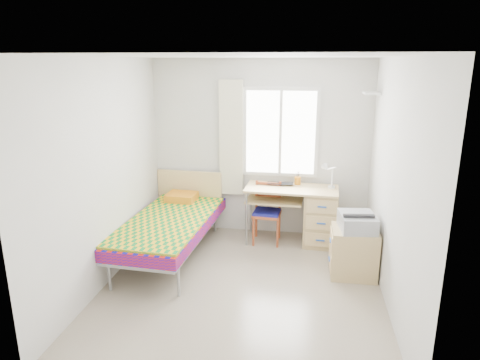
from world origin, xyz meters
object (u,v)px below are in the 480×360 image
(desk, at_px, (316,214))
(printer, at_px, (357,221))
(cabinet, at_px, (353,252))
(bed, at_px, (171,223))
(chair, at_px, (268,208))

(desk, distance_m, printer, 1.06)
(desk, relative_size, cabinet, 2.23)
(bed, xyz_separation_m, cabinet, (2.38, -0.21, -0.15))
(chair, bearing_deg, bed, -148.00)
(cabinet, bearing_deg, desk, 116.21)
(bed, relative_size, chair, 2.49)
(bed, height_order, cabinet, bed)
(bed, height_order, chair, bed)
(chair, relative_size, cabinet, 1.49)
(desk, xyz_separation_m, printer, (0.47, -0.91, 0.26))
(cabinet, bearing_deg, bed, 174.79)
(bed, bearing_deg, cabinet, -1.48)
(printer, bearing_deg, chair, 136.38)
(desk, bearing_deg, bed, -157.25)
(chair, xyz_separation_m, printer, (1.15, -0.87, 0.20))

